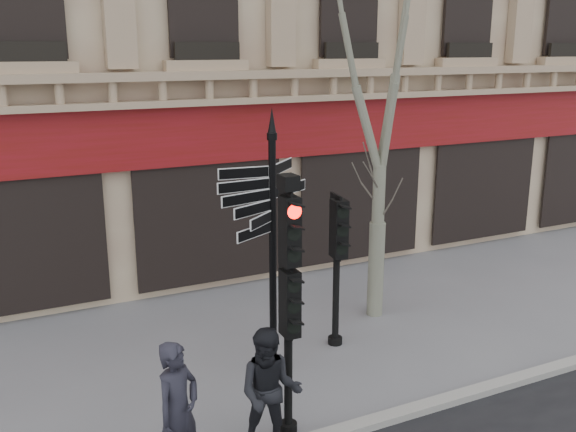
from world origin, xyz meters
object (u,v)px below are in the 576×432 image
traffic_signal_secondary (337,245)px  pedestrian_b (270,393)px  pedestrian_a (178,412)px  fingerpost (272,200)px  plane_tree (384,48)px  traffic_signal_main (288,276)px

traffic_signal_secondary → pedestrian_b: (-2.48, -2.51, -1.04)m
traffic_signal_secondary → pedestrian_a: (-3.75, -2.48, -1.01)m
fingerpost → pedestrian_b: (-1.01, -2.09, -2.12)m
plane_tree → pedestrian_a: (-5.19, -3.31, -4.46)m
traffic_signal_main → traffic_signal_secondary: (2.05, 2.18, -0.45)m
plane_tree → pedestrian_a: bearing=-147.4°
plane_tree → pedestrian_a: size_ratio=4.06×
traffic_signal_secondary → plane_tree: 3.83m
fingerpost → pedestrian_b: fingerpost is taller
pedestrian_b → pedestrian_a: bearing=-152.9°
pedestrian_a → pedestrian_b: size_ratio=1.04×
traffic_signal_main → plane_tree: (3.48, 3.02, 3.00)m
traffic_signal_secondary → plane_tree: plane_tree is taller
traffic_signal_secondary → pedestrian_b: bearing=-127.0°
pedestrian_a → pedestrian_b: (1.27, -0.03, -0.04)m
traffic_signal_main → pedestrian_a: traffic_signal_main is taller
plane_tree → traffic_signal_main: bearing=-139.1°
pedestrian_a → fingerpost: bearing=9.4°
fingerpost → pedestrian_b: 3.14m
traffic_signal_secondary → pedestrian_a: 4.60m
traffic_signal_main → pedestrian_a: (-1.70, -0.30, -1.46)m
traffic_signal_main → plane_tree: bearing=43.5°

